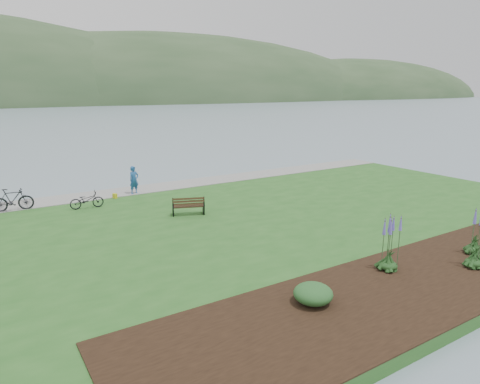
# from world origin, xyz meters

# --- Properties ---
(ground) EXTENTS (600.00, 600.00, 0.00)m
(ground) POSITION_xyz_m (0.00, 0.00, 0.00)
(ground) COLOR slate
(ground) RESTS_ON ground
(lawn) EXTENTS (34.00, 20.00, 0.40)m
(lawn) POSITION_xyz_m (0.00, -2.00, 0.20)
(lawn) COLOR #23551E
(lawn) RESTS_ON ground
(shoreline_path) EXTENTS (34.00, 2.20, 0.03)m
(shoreline_path) POSITION_xyz_m (0.00, 6.90, 0.42)
(shoreline_path) COLOR gray
(shoreline_path) RESTS_ON lawn
(garden_bed) EXTENTS (24.00, 4.40, 0.04)m
(garden_bed) POSITION_xyz_m (3.00, -9.80, 0.42)
(garden_bed) COLOR black
(garden_bed) RESTS_ON lawn
(far_hillside) EXTENTS (580.00, 80.00, 38.00)m
(far_hillside) POSITION_xyz_m (20.00, 170.00, 0.00)
(far_hillside) COLOR #2E4929
(far_hillside) RESTS_ON ground
(park_bench) EXTENTS (1.63, 1.12, 0.94)m
(park_bench) POSITION_xyz_m (-2.10, 0.63, 0.87)
(park_bench) COLOR black
(park_bench) RESTS_ON lawn
(person) EXTENTS (0.79, 0.64, 1.89)m
(person) POSITION_xyz_m (-2.89, 6.11, 1.35)
(person) COLOR #1E4E89
(person) RESTS_ON lawn
(bicycle_a) EXTENTS (0.74, 1.69, 0.86)m
(bicycle_a) POSITION_xyz_m (-5.93, 4.45, 0.83)
(bicycle_a) COLOR black
(bicycle_a) RESTS_ON lawn
(bicycle_b) EXTENTS (0.75, 1.95, 1.14)m
(bicycle_b) POSITION_xyz_m (-9.12, 5.90, 0.97)
(bicycle_b) COLOR black
(bicycle_b) RESTS_ON lawn
(pannier) EXTENTS (0.23, 0.28, 0.27)m
(pannier) POSITION_xyz_m (-4.15, 5.70, 0.53)
(pannier) COLOR gold
(pannier) RESTS_ON lawn
(echium_0) EXTENTS (0.62, 0.62, 2.39)m
(echium_0) POSITION_xyz_m (3.39, -10.16, 1.36)
(echium_0) COLOR #153814
(echium_0) RESTS_ON garden_bed
(echium_1) EXTENTS (0.62, 0.62, 2.10)m
(echium_1) POSITION_xyz_m (4.55, -9.48, 1.23)
(echium_1) COLOR #153814
(echium_1) RESTS_ON garden_bed
(echium_4) EXTENTS (0.62, 0.62, 2.30)m
(echium_4) POSITION_xyz_m (0.72, -8.75, 1.43)
(echium_4) COLOR #153814
(echium_4) RESTS_ON garden_bed
(shrub_0) EXTENTS (1.12, 1.12, 0.56)m
(shrub_0) POSITION_xyz_m (-2.92, -9.13, 0.72)
(shrub_0) COLOR #1E4C21
(shrub_0) RESTS_ON garden_bed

